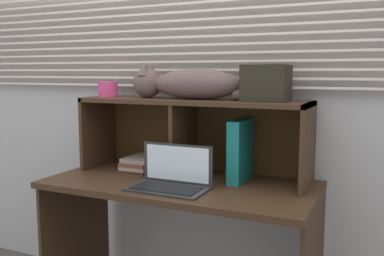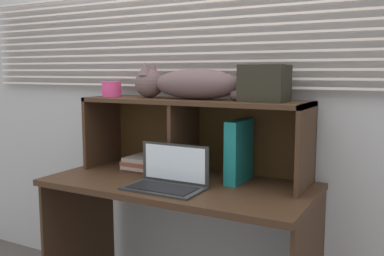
% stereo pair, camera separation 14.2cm
% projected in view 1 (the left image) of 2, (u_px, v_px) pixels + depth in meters
% --- Properties ---
extents(back_panel_with_blinds, '(4.40, 0.08, 2.50)m').
position_uv_depth(back_panel_with_blinds, '(208.00, 79.00, 2.35)').
color(back_panel_with_blinds, '#B2B1B2').
rests_on(back_panel_with_blinds, ground).
extents(desk, '(1.31, 0.63, 0.76)m').
position_uv_depth(desk, '(180.00, 213.00, 2.12)').
color(desk, '#3B2617').
rests_on(desk, ground).
extents(hutch_shelf_unit, '(1.19, 0.32, 0.40)m').
position_uv_depth(hutch_shelf_unit, '(193.00, 122.00, 2.22)').
color(hutch_shelf_unit, '#3B2617').
rests_on(hutch_shelf_unit, desk).
extents(cat, '(0.81, 0.17, 0.19)m').
position_uv_depth(cat, '(187.00, 84.00, 2.18)').
color(cat, brown).
rests_on(cat, hutch_shelf_unit).
extents(laptop, '(0.36, 0.21, 0.20)m').
position_uv_depth(laptop, '(171.00, 179.00, 1.98)').
color(laptop, '#292929').
rests_on(laptop, desk).
extents(binder_upright, '(0.06, 0.24, 0.30)m').
position_uv_depth(binder_upright, '(240.00, 150.00, 2.10)').
color(binder_upright, '#167170').
rests_on(binder_upright, desk).
extents(book_stack, '(0.17, 0.22, 0.07)m').
position_uv_depth(book_stack, '(141.00, 163.00, 2.34)').
color(book_stack, brown).
rests_on(book_stack, desk).
extents(small_basket, '(0.11, 0.11, 0.08)m').
position_uv_depth(small_basket, '(108.00, 89.00, 2.38)').
color(small_basket, '#D73F7D').
rests_on(small_basket, hutch_shelf_unit).
extents(storage_box, '(0.21, 0.18, 0.17)m').
position_uv_depth(storage_box, '(266.00, 83.00, 2.01)').
color(storage_box, black).
rests_on(storage_box, hutch_shelf_unit).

